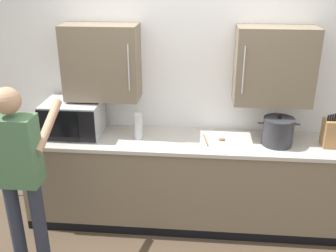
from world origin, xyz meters
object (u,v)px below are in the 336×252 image
Objects in this scene: thermos_flask at (138,126)px; person_figure at (19,169)px; knife_block at (329,133)px; wooden_spoon at (213,139)px; microwave_oven at (71,118)px; stock_pot at (278,131)px.

person_figure is at bearing -135.60° from thermos_flask.
knife_block is 1.03m from wooden_spoon.
microwave_oven is 1.37m from wooden_spoon.
microwave_oven is at bearing 178.02° from stock_pot.
person_figure reaches higher than knife_block.
person_figure is at bearing -162.87° from knife_block.
stock_pot is 1.15× the size of knife_block.
person_figure is at bearing -99.53° from microwave_oven.
microwave_oven is 1.93m from stock_pot.
person_figure is (-0.14, -0.84, -0.10)m from microwave_oven.
thermos_flask is (-0.70, -0.02, 0.12)m from wooden_spoon.
wooden_spoon is 0.15× the size of person_figure.
stock_pot is 1.52× the size of wooden_spoon.
person_figure is at bearing -159.59° from stock_pot.
thermos_flask is at bearing 44.40° from person_figure.
microwave_oven is at bearing 178.58° from wooden_spoon.
person_figure reaches higher than microwave_oven.
knife_block is at bearing -1.50° from wooden_spoon.
stock_pot is at bearing 20.41° from person_figure.
person_figure reaches higher than thermos_flask.
thermos_flask is at bearing -178.27° from wooden_spoon.
knife_block is 1.25× the size of thermos_flask.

